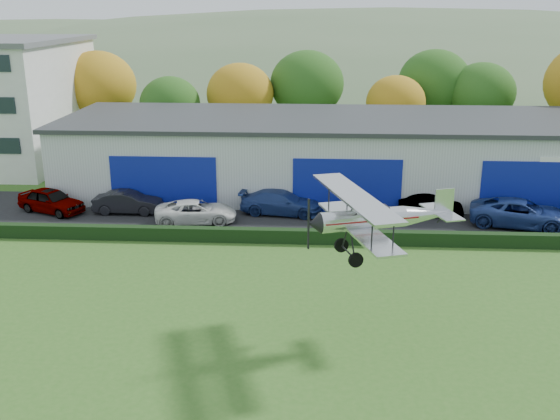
# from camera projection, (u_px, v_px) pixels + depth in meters

# --- Properties ---
(ground) EXTENTS (300.00, 300.00, 0.00)m
(ground) POSITION_uv_depth(u_px,v_px,m) (222.00, 411.00, 21.52)
(ground) COLOR #315F1E
(ground) RESTS_ON ground
(apron) EXTENTS (48.00, 9.00, 0.05)m
(apron) POSITION_uv_depth(u_px,v_px,m) (315.00, 216.00, 41.32)
(apron) COLOR black
(apron) RESTS_ON ground
(hedge) EXTENTS (46.00, 0.60, 0.80)m
(hedge) POSITION_uv_depth(u_px,v_px,m) (315.00, 236.00, 36.64)
(hedge) COLOR black
(hedge) RESTS_ON ground
(hangar) EXTENTS (40.60, 12.60, 5.30)m
(hangar) POSITION_uv_depth(u_px,v_px,m) (344.00, 153.00, 47.05)
(hangar) COLOR #B2B7BC
(hangar) RESTS_ON ground
(tree_belt) EXTENTS (75.70, 13.22, 10.12)m
(tree_belt) POSITION_uv_depth(u_px,v_px,m) (294.00, 90.00, 58.42)
(tree_belt) COLOR #3D2614
(tree_belt) RESTS_ON ground
(distant_hills) EXTENTS (430.00, 196.00, 56.00)m
(distant_hills) POSITION_uv_depth(u_px,v_px,m) (287.00, 116.00, 158.91)
(distant_hills) COLOR #4C6642
(distant_hills) RESTS_ON ground
(car_0) EXTENTS (5.01, 3.58, 1.59)m
(car_0) POSITION_uv_depth(u_px,v_px,m) (51.00, 200.00, 41.89)
(car_0) COLOR gray
(car_0) RESTS_ON apron
(car_1) EXTENTS (4.41, 1.55, 1.45)m
(car_1) POSITION_uv_depth(u_px,v_px,m) (128.00, 202.00, 41.75)
(car_1) COLOR black
(car_1) RESTS_ON apron
(car_2) EXTENTS (5.33, 3.07, 1.40)m
(car_2) POSITION_uv_depth(u_px,v_px,m) (196.00, 212.00, 39.91)
(car_2) COLOR silver
(car_2) RESTS_ON apron
(car_3) EXTENTS (5.55, 2.86, 1.54)m
(car_3) POSITION_uv_depth(u_px,v_px,m) (281.00, 202.00, 41.55)
(car_3) COLOR navy
(car_3) RESTS_ON apron
(car_4) EXTENTS (4.20, 3.02, 1.33)m
(car_4) POSITION_uv_depth(u_px,v_px,m) (357.00, 214.00, 39.58)
(car_4) COLOR gray
(car_4) RESTS_ON apron
(car_5) EXTENTS (4.25, 1.91, 1.35)m
(car_5) POSITION_uv_depth(u_px,v_px,m) (430.00, 205.00, 41.24)
(car_5) COLOR gray
(car_5) RESTS_ON apron
(car_6) EXTENTS (6.53, 4.26, 1.67)m
(car_6) POSITION_uv_depth(u_px,v_px,m) (521.00, 213.00, 39.16)
(car_6) COLOR navy
(car_6) RESTS_ON apron
(biplane) EXTENTS (6.16, 6.96, 2.61)m
(biplane) POSITION_uv_depth(u_px,v_px,m) (376.00, 216.00, 25.11)
(biplane) COLOR silver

